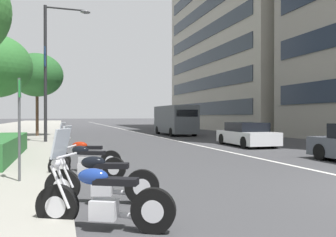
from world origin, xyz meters
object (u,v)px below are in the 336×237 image
at_px(delivery_van_ahead, 175,119).
at_px(street_lamp_with_banners, 52,59).
at_px(motorcycle_nearest_camera, 84,157).
at_px(car_following_behind, 247,135).
at_px(motorcycle_far_end_row, 102,200).
at_px(motorcycle_by_sign_pole, 85,164).
at_px(street_tree_near_plaza_corner, 37,75).
at_px(motorcycle_second_in_row, 100,181).
at_px(parking_sign_by_curb, 19,119).

xyz_separation_m(delivery_van_ahead, street_lamp_with_banners, (-6.54, 9.93, 3.68)).
distance_m(motorcycle_nearest_camera, car_following_behind, 10.90).
relative_size(motorcycle_far_end_row, motorcycle_by_sign_pole, 0.99).
bearing_deg(motorcycle_by_sign_pole, motorcycle_far_end_row, 117.75).
distance_m(motorcycle_far_end_row, street_tree_near_plaza_corner, 22.95).
relative_size(motorcycle_far_end_row, street_lamp_with_banners, 0.24).
xyz_separation_m(motorcycle_far_end_row, motorcycle_by_sign_pole, (4.12, -0.05, -0.04)).
xyz_separation_m(car_following_behind, street_tree_near_plaza_corner, (11.06, 11.52, 4.16)).
bearing_deg(car_following_behind, street_tree_near_plaza_corner, 49.02).
height_order(car_following_behind, street_tree_near_plaza_corner, street_tree_near_plaza_corner).
distance_m(car_following_behind, street_lamp_with_banners, 12.09).
xyz_separation_m(motorcycle_far_end_row, delivery_van_ahead, (22.52, -8.92, 0.91)).
distance_m(motorcycle_by_sign_pole, car_following_behind, 11.71).
height_order(motorcycle_far_end_row, street_tree_near_plaza_corner, street_tree_near_plaza_corner).
relative_size(motorcycle_second_in_row, motorcycle_by_sign_pole, 1.07).
xyz_separation_m(street_lamp_with_banners, street_tree_near_plaza_corner, (6.45, 1.25, -0.25)).
distance_m(motorcycle_by_sign_pole, delivery_van_ahead, 20.45).
distance_m(motorcycle_nearest_camera, street_tree_near_plaza_corner, 17.69).
relative_size(motorcycle_far_end_row, motorcycle_second_in_row, 0.93).
bearing_deg(delivery_van_ahead, motorcycle_nearest_camera, 152.25).
bearing_deg(delivery_van_ahead, motorcycle_second_in_row, 156.91).
distance_m(motorcycle_by_sign_pole, motorcycle_nearest_camera, 1.32).
height_order(motorcycle_second_in_row, parking_sign_by_curb, parking_sign_by_curb).
relative_size(car_following_behind, street_tree_near_plaza_corner, 0.67).
distance_m(street_lamp_with_banners, street_tree_near_plaza_corner, 6.57).
xyz_separation_m(motorcycle_second_in_row, parking_sign_by_curb, (2.06, 1.62, 1.16)).
xyz_separation_m(motorcycle_by_sign_pole, car_following_behind, (7.24, -9.20, 0.21)).
height_order(car_following_behind, street_lamp_with_banners, street_lamp_with_banners).
bearing_deg(car_following_behind, motorcycle_by_sign_pole, 131.05).
height_order(motorcycle_second_in_row, street_tree_near_plaza_corner, street_tree_near_plaza_corner).
xyz_separation_m(motorcycle_second_in_row, car_following_behind, (9.88, -9.11, 0.17)).
distance_m(car_following_behind, parking_sign_by_curb, 13.32).
bearing_deg(parking_sign_by_curb, motorcycle_far_end_row, -157.33).
xyz_separation_m(motorcycle_far_end_row, street_lamp_with_banners, (15.97, 1.01, 4.59)).
xyz_separation_m(motorcycle_second_in_row, street_lamp_with_banners, (14.49, 1.15, 4.59)).
bearing_deg(motorcycle_second_in_row, street_tree_near_plaza_corner, -64.69).
bearing_deg(street_tree_near_plaza_corner, parking_sign_by_curb, -177.62).
distance_m(motorcycle_second_in_row, street_lamp_with_banners, 15.25).
bearing_deg(parking_sign_by_curb, motorcycle_second_in_row, -141.79).
relative_size(motorcycle_second_in_row, delivery_van_ahead, 0.36).
bearing_deg(motorcycle_by_sign_pole, street_tree_near_plaza_corner, -54.28).
height_order(motorcycle_nearest_camera, parking_sign_by_curb, parking_sign_by_curb).
bearing_deg(parking_sign_by_curb, delivery_van_ahead, -28.73).
bearing_deg(motorcycle_by_sign_pole, street_lamp_with_banners, -56.36).
distance_m(motorcycle_far_end_row, motorcycle_second_in_row, 1.49).
height_order(delivery_van_ahead, street_lamp_with_banners, street_lamp_with_banners).
relative_size(motorcycle_nearest_camera, car_following_behind, 0.50).
xyz_separation_m(motorcycle_by_sign_pole, street_lamp_with_banners, (11.86, 1.06, 4.63)).
relative_size(motorcycle_far_end_row, delivery_van_ahead, 0.34).
relative_size(motorcycle_by_sign_pole, parking_sign_by_curb, 0.81).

